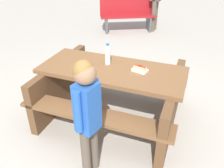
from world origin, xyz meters
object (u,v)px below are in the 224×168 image
(soda_bottle, at_px, (108,55))
(child_in_coat, at_px, (87,108))
(hotdog_tray, at_px, (140,69))
(picnic_table, at_px, (112,89))
(park_bench_near, at_px, (128,15))

(soda_bottle, height_order, child_in_coat, child_in_coat)
(hotdog_tray, bearing_deg, soda_bottle, -172.54)
(soda_bottle, bearing_deg, picnic_table, -31.65)
(picnic_table, relative_size, child_in_coat, 1.65)
(picnic_table, height_order, child_in_coat, child_in_coat)
(picnic_table, distance_m, hotdog_tray, 0.48)
(picnic_table, bearing_deg, soda_bottle, 148.35)
(picnic_table, relative_size, hotdog_tray, 11.65)
(soda_bottle, relative_size, park_bench_near, 0.20)
(picnic_table, height_order, soda_bottle, soda_bottle)
(soda_bottle, bearing_deg, hotdog_tray, 7.46)
(park_bench_near, bearing_deg, picnic_table, -60.57)
(picnic_table, bearing_deg, child_in_coat, -68.01)
(picnic_table, distance_m, park_bench_near, 3.90)
(soda_bottle, height_order, hotdog_tray, soda_bottle)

